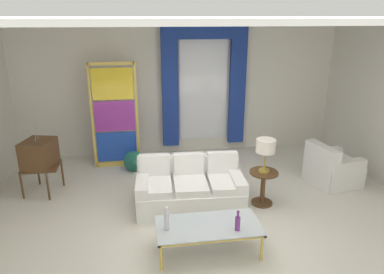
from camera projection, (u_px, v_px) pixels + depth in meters
name	position (u px, v px, depth m)	size (l,w,h in m)	color
ground_plane	(204.00, 216.00, 5.71)	(16.00, 16.00, 0.00)	silver
wall_rear	(180.00, 88.00, 8.08)	(8.00, 0.12, 3.00)	white
ceiling_slab	(196.00, 18.00, 5.48)	(8.00, 7.60, 0.04)	white
curtained_window	(204.00, 78.00, 7.93)	(2.00, 0.17, 2.70)	white
couch_white_long	(190.00, 188.00, 5.99)	(1.80, 1.01, 0.86)	white
coffee_table	(208.00, 227.00, 4.75)	(1.39, 0.68, 0.41)	silver
bottle_blue_decanter	(167.00, 220.00, 4.59)	(0.06, 0.06, 0.35)	silver
bottle_crystal_tall	(238.00, 222.00, 4.59)	(0.07, 0.07, 0.29)	#753384
vintage_tv	(39.00, 155.00, 6.27)	(0.64, 0.70, 1.35)	brown
armchair_white	(331.00, 169.00, 6.75)	(0.95, 0.94, 0.80)	white
stained_glass_divider	(115.00, 118.00, 7.31)	(0.95, 0.05, 2.20)	gold
peacock_figurine	(134.00, 163.00, 7.23)	(0.44, 0.60, 0.50)	beige
round_side_table	(263.00, 185.00, 5.99)	(0.48, 0.48, 0.59)	brown
table_lamp_brass	(266.00, 147.00, 5.78)	(0.32, 0.32, 0.57)	#B29338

